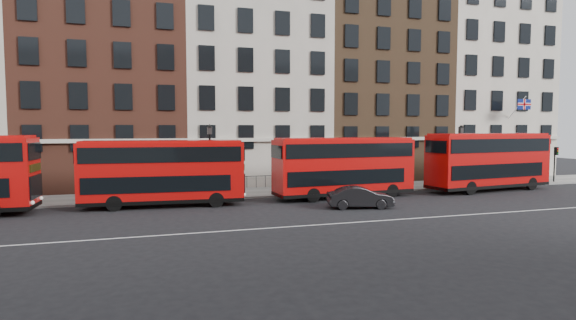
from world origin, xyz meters
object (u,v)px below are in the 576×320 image
object	(u,v)px
bus_b	(163,171)
bus_c	(344,166)
bus_d	(488,160)
traffic_light	(556,157)
car_front	(360,197)

from	to	relation	value
bus_b	bus_c	world-z (taller)	bus_c
bus_b	bus_d	xyz separation A→B (m)	(25.92, -0.01, 0.21)
bus_c	traffic_light	xyz separation A→B (m)	(22.58, 2.23, 0.05)
bus_b	bus_d	size ratio (longest dim) A/B	0.91
bus_c	bus_d	xyz separation A→B (m)	(12.99, -0.00, 0.15)
bus_d	car_front	distance (m)	14.56
car_front	bus_b	bearing A→B (deg)	82.83
bus_b	car_front	distance (m)	13.00
car_front	traffic_light	distance (m)	24.32
car_front	traffic_light	bearing A→B (deg)	-61.81
bus_c	car_front	xyz separation A→B (m)	(-0.78, -4.33, -1.70)
car_front	traffic_light	world-z (taller)	traffic_light
bus_b	car_front	world-z (taller)	bus_b
bus_b	bus_c	bearing A→B (deg)	3.95
bus_c	bus_d	distance (m)	12.99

